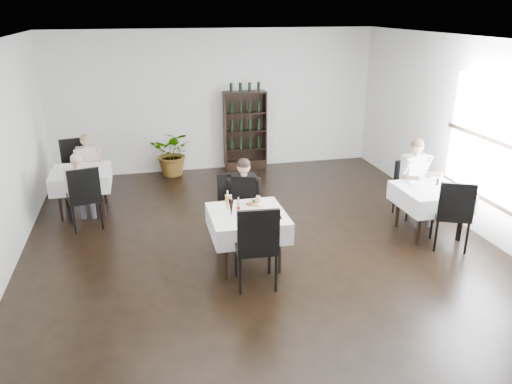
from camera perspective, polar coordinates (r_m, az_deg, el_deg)
room_shell at (r=6.66m, az=1.50°, el=3.64°), size 9.00×9.00×9.00m
window_right at (r=8.23m, az=25.71°, el=4.90°), size 0.06×2.30×1.85m
wine_shelf at (r=11.01m, az=-1.25°, el=6.95°), size 0.90×0.28×1.75m
main_table at (r=6.90m, az=-0.98°, el=-3.53°), size 1.03×1.03×0.77m
left_table at (r=9.16m, az=-19.32°, el=1.46°), size 0.98×0.98×0.77m
right_table at (r=8.27m, az=19.29°, el=-0.55°), size 0.98×0.98×0.77m
potted_tree at (r=10.78m, az=-9.40°, el=4.44°), size 1.10×1.02×0.99m
main_chair_far at (r=7.50m, az=-2.57°, el=-1.58°), size 0.58×0.59×1.08m
main_chair_near at (r=6.28m, az=0.07°, el=-5.73°), size 0.56×0.57×1.15m
left_chair_far at (r=9.80m, az=-19.73°, el=2.83°), size 0.62×0.63×1.15m
left_chair_near at (r=8.42m, az=-19.05°, el=-0.21°), size 0.59×0.59×1.07m
right_chair_far at (r=8.98m, az=17.05°, el=0.85°), size 0.49×0.49×0.96m
right_chair_near at (r=7.85m, az=21.62°, el=-1.97°), size 0.66×0.66×1.09m
diner_main at (r=7.39m, az=-1.41°, el=-0.50°), size 0.56×0.60×1.35m
diner_left_far at (r=9.67m, az=-18.61°, el=3.19°), size 0.52×0.55×1.25m
diner_left_near at (r=8.59m, az=-19.43°, el=0.94°), size 0.50×0.52×1.25m
diner_right_far at (r=8.62m, az=17.93°, el=1.87°), size 0.58×0.61×1.42m
plate_far at (r=7.08m, az=-0.36°, el=-1.40°), size 0.28×0.28×0.08m
plate_near at (r=6.70m, az=-0.24°, el=-2.69°), size 0.31×0.31×0.09m
pilsner_dark at (r=6.67m, az=-2.85°, el=-1.81°), size 0.07×0.07×0.32m
pilsner_lager at (r=6.81m, az=-3.25°, el=-1.35°), size 0.07×0.07×0.32m
coke_bottle at (r=6.81m, az=-2.02°, el=-1.68°), size 0.06×0.06×0.22m
napkin_cutlery at (r=6.69m, az=2.17°, el=-2.89°), size 0.19×0.20×0.02m
pepper_mill at (r=8.38m, az=20.04°, el=1.09°), size 0.04×0.04×0.10m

